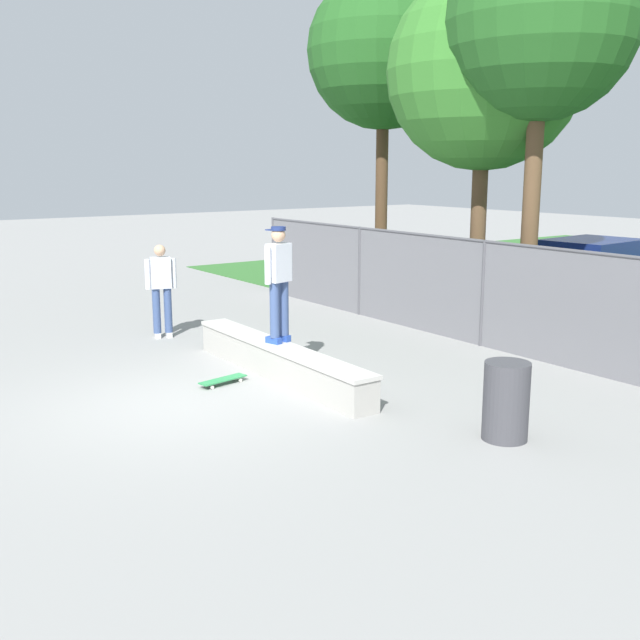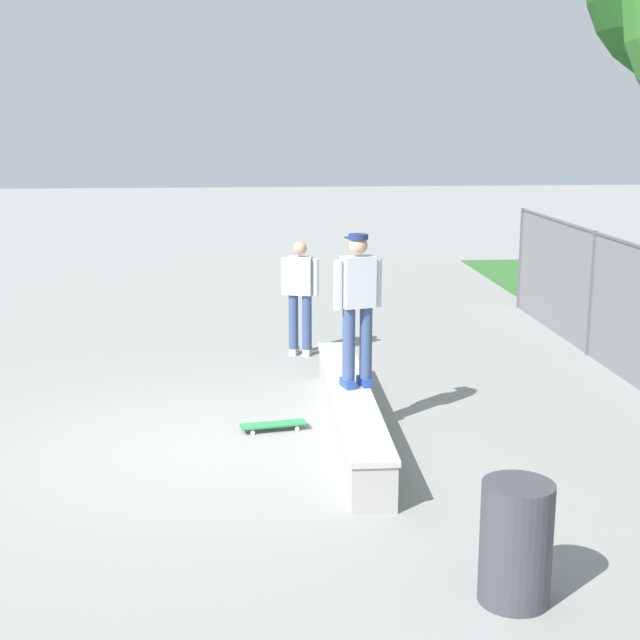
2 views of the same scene
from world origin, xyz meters
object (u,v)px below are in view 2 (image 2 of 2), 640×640
(skateboard, at_px, (273,425))
(bystander, at_px, (300,293))
(skateboarder, at_px, (358,303))
(trash_bin, at_px, (516,543))
(concrete_ledge, at_px, (351,411))

(skateboard, relative_size, bystander, 0.45)
(skateboard, xyz_separation_m, bystander, (-3.53, 0.56, 0.94))
(skateboarder, relative_size, trash_bin, 1.89)
(concrete_ledge, relative_size, trash_bin, 4.77)
(concrete_ledge, bearing_deg, trash_bin, 11.58)
(concrete_ledge, relative_size, bystander, 2.55)
(concrete_ledge, bearing_deg, bystander, -174.41)
(concrete_ledge, relative_size, skateboarder, 2.53)
(concrete_ledge, xyz_separation_m, skateboard, (-0.15, -0.92, -0.20))
(skateboard, bearing_deg, bystander, 170.99)
(skateboarder, height_order, trash_bin, skateboarder)
(skateboarder, bearing_deg, skateboard, -92.58)
(trash_bin, bearing_deg, skateboard, -157.08)
(concrete_ledge, height_order, skateboarder, skateboarder)
(trash_bin, bearing_deg, concrete_ledge, -168.42)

